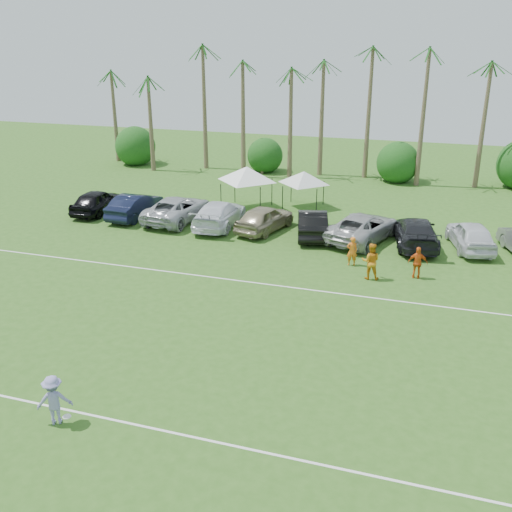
% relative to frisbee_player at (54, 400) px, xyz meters
% --- Properties ---
extents(ground, '(120.00, 120.00, 0.00)m').
position_rel_frisbee_player_xyz_m(ground, '(1.67, -1.35, -0.85)').
color(ground, '#2F5A1B').
rests_on(ground, ground).
extents(field_lines, '(80.00, 12.10, 0.01)m').
position_rel_frisbee_player_xyz_m(field_lines, '(1.67, 6.65, -0.85)').
color(field_lines, white).
rests_on(field_lines, ground).
extents(palm_tree_0, '(2.40, 2.40, 8.90)m').
position_rel_frisbee_player_xyz_m(palm_tree_0, '(-20.33, 36.65, 6.63)').
color(palm_tree_0, brown).
rests_on(palm_tree_0, ground).
extents(palm_tree_1, '(2.40, 2.40, 9.90)m').
position_rel_frisbee_player_xyz_m(palm_tree_1, '(-15.33, 36.65, 7.50)').
color(palm_tree_1, brown).
rests_on(palm_tree_1, ground).
extents(palm_tree_2, '(2.40, 2.40, 10.90)m').
position_rel_frisbee_player_xyz_m(palm_tree_2, '(-10.33, 36.65, 8.36)').
color(palm_tree_2, brown).
rests_on(palm_tree_2, ground).
extents(palm_tree_3, '(2.40, 2.40, 11.90)m').
position_rel_frisbee_player_xyz_m(palm_tree_3, '(-6.33, 36.65, 9.21)').
color(palm_tree_3, brown).
rests_on(palm_tree_3, ground).
extents(palm_tree_4, '(2.40, 2.40, 8.90)m').
position_rel_frisbee_player_xyz_m(palm_tree_4, '(-2.33, 36.65, 6.63)').
color(palm_tree_4, brown).
rests_on(palm_tree_4, ground).
extents(palm_tree_5, '(2.40, 2.40, 9.90)m').
position_rel_frisbee_player_xyz_m(palm_tree_5, '(1.67, 36.65, 7.50)').
color(palm_tree_5, brown).
rests_on(palm_tree_5, ground).
extents(palm_tree_6, '(2.40, 2.40, 10.90)m').
position_rel_frisbee_player_xyz_m(palm_tree_6, '(5.67, 36.65, 8.36)').
color(palm_tree_6, brown).
rests_on(palm_tree_6, ground).
extents(palm_tree_7, '(2.40, 2.40, 11.90)m').
position_rel_frisbee_player_xyz_m(palm_tree_7, '(9.67, 36.65, 9.21)').
color(palm_tree_7, brown).
rests_on(palm_tree_7, ground).
extents(palm_tree_8, '(2.40, 2.40, 8.90)m').
position_rel_frisbee_player_xyz_m(palm_tree_8, '(14.67, 36.65, 6.63)').
color(palm_tree_8, brown).
rests_on(palm_tree_8, ground).
extents(bush_tree_0, '(4.00, 4.00, 4.00)m').
position_rel_frisbee_player_xyz_m(bush_tree_0, '(-17.33, 37.65, 0.94)').
color(bush_tree_0, brown).
rests_on(bush_tree_0, ground).
extents(bush_tree_1, '(4.00, 4.00, 4.00)m').
position_rel_frisbee_player_xyz_m(bush_tree_1, '(-4.33, 37.65, 0.94)').
color(bush_tree_1, brown).
rests_on(bush_tree_1, ground).
extents(bush_tree_2, '(4.00, 4.00, 4.00)m').
position_rel_frisbee_player_xyz_m(bush_tree_2, '(7.67, 37.65, 0.94)').
color(bush_tree_2, brown).
rests_on(bush_tree_2, ground).
extents(sideline_player_a, '(0.69, 0.57, 1.63)m').
position_rel_frisbee_player_xyz_m(sideline_player_a, '(6.95, 16.58, -0.04)').
color(sideline_player_a, orange).
rests_on(sideline_player_a, ground).
extents(sideline_player_b, '(1.02, 0.84, 1.93)m').
position_rel_frisbee_player_xyz_m(sideline_player_b, '(8.15, 14.98, 0.11)').
color(sideline_player_b, orange).
rests_on(sideline_player_b, ground).
extents(sideline_player_c, '(1.03, 0.51, 1.69)m').
position_rel_frisbee_player_xyz_m(sideline_player_c, '(10.45, 15.79, -0.01)').
color(sideline_player_c, '#DC5C18').
rests_on(sideline_player_c, ground).
extents(canopy_tent_left, '(4.47, 4.47, 3.62)m').
position_rel_frisbee_player_xyz_m(canopy_tent_left, '(-1.98, 25.29, 2.25)').
color(canopy_tent_left, black).
rests_on(canopy_tent_left, ground).
extents(canopy_tent_right, '(3.86, 3.86, 3.12)m').
position_rel_frisbee_player_xyz_m(canopy_tent_right, '(1.82, 26.89, 1.82)').
color(canopy_tent_right, black).
rests_on(canopy_tent_right, ground).
extents(frisbee_player, '(1.28, 1.11, 1.71)m').
position_rel_frisbee_player_xyz_m(frisbee_player, '(0.00, 0.00, 0.00)').
color(frisbee_player, '#8C88C1').
rests_on(frisbee_player, ground).
extents(parked_car_0, '(2.18, 5.00, 1.68)m').
position_rel_frisbee_player_xyz_m(parked_car_0, '(-11.77, 21.10, -0.01)').
color(parked_car_0, black).
rests_on(parked_car_0, ground).
extents(parked_car_1, '(1.96, 5.15, 1.68)m').
position_rel_frisbee_player_xyz_m(parked_car_1, '(-8.65, 20.92, -0.01)').
color(parked_car_1, black).
rests_on(parked_car_1, ground).
extents(parked_car_2, '(3.18, 6.21, 1.68)m').
position_rel_frisbee_player_xyz_m(parked_car_2, '(-5.53, 21.10, -0.01)').
color(parked_car_2, '#ADAEB3').
rests_on(parked_car_2, ground).
extents(parked_car_3, '(2.58, 5.87, 1.68)m').
position_rel_frisbee_player_xyz_m(parked_car_3, '(-2.41, 20.83, -0.01)').
color(parked_car_3, white).
rests_on(parked_car_3, ground).
extents(parked_car_4, '(3.17, 5.27, 1.68)m').
position_rel_frisbee_player_xyz_m(parked_car_4, '(0.71, 20.82, -0.01)').
color(parked_car_4, '#9B8F6F').
rests_on(parked_car_4, ground).
extents(parked_car_5, '(2.96, 5.37, 1.68)m').
position_rel_frisbee_player_xyz_m(parked_car_5, '(3.82, 20.78, -0.01)').
color(parked_car_5, black).
rests_on(parked_car_5, ground).
extents(parked_car_6, '(4.48, 6.60, 1.68)m').
position_rel_frisbee_player_xyz_m(parked_car_6, '(6.94, 20.88, -0.01)').
color(parked_car_6, '#A5A5A5').
rests_on(parked_car_6, ground).
extents(parked_car_7, '(3.32, 6.10, 1.68)m').
position_rel_frisbee_player_xyz_m(parked_car_7, '(10.06, 20.92, -0.01)').
color(parked_car_7, black).
rests_on(parked_car_7, ground).
extents(parked_car_8, '(3.07, 5.25, 1.68)m').
position_rel_frisbee_player_xyz_m(parked_car_8, '(13.18, 21.28, -0.01)').
color(parked_car_8, silver).
rests_on(parked_car_8, ground).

